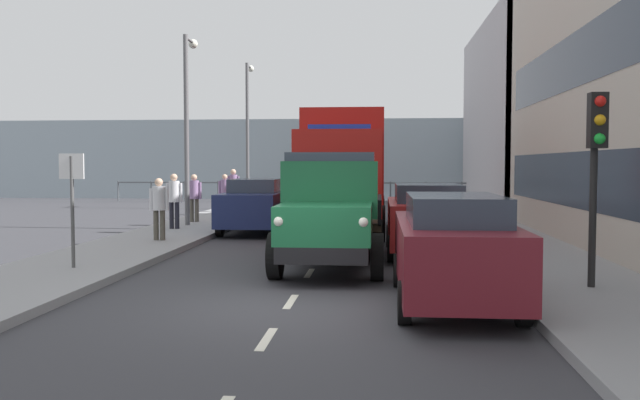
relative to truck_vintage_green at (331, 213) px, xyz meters
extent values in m
plane|color=#38383D|center=(0.39, -6.11, -1.18)|extent=(80.00, 80.00, 0.00)
cube|color=gray|center=(-4.48, -6.11, -1.10)|extent=(2.76, 37.75, 0.15)
cube|color=gray|center=(5.27, -6.11, -1.10)|extent=(2.76, 37.75, 0.15)
cube|color=silver|center=(0.39, 5.64, -1.17)|extent=(0.12, 1.10, 0.01)
cube|color=silver|center=(0.39, 3.35, -1.17)|extent=(0.12, 1.10, 0.01)
cube|color=silver|center=(0.39, 0.55, -1.17)|extent=(0.12, 1.10, 0.01)
cube|color=silver|center=(0.39, -1.84, -1.17)|extent=(0.12, 1.10, 0.01)
cube|color=silver|center=(0.39, -4.18, -1.17)|extent=(0.12, 1.10, 0.01)
cube|color=silver|center=(0.39, -7.12, -1.17)|extent=(0.12, 1.10, 0.01)
cube|color=silver|center=(0.39, -9.90, -1.17)|extent=(0.12, 1.10, 0.01)
cube|color=silver|center=(0.39, -12.45, -1.17)|extent=(0.12, 1.10, 0.01)
cube|color=silver|center=(0.39, -15.31, -1.17)|extent=(0.12, 1.10, 0.01)
cube|color=silver|center=(0.39, -18.14, -1.17)|extent=(0.12, 1.10, 0.01)
cube|color=silver|center=(0.39, -20.55, -1.17)|extent=(0.12, 1.10, 0.01)
cube|color=#2D3847|center=(-5.89, 0.19, 0.62)|extent=(0.08, 22.11, 1.40)
cube|color=#2D3847|center=(-5.89, 0.19, 3.62)|extent=(0.08, 22.11, 1.40)
cube|color=#B7B2B7|center=(-9.41, -18.87, 3.29)|extent=(7.10, 14.42, 8.93)
cube|color=#84939E|center=(0.39, -27.98, 1.32)|extent=(80.00, 0.80, 5.00)
cylinder|color=#4C5156|center=(-13.61, -24.38, -0.58)|extent=(0.08, 0.08, 1.20)
cylinder|color=#4C5156|center=(-11.61, -24.38, -0.58)|extent=(0.08, 0.08, 1.20)
cylinder|color=#4C5156|center=(-9.61, -24.38, -0.58)|extent=(0.08, 0.08, 1.20)
cylinder|color=#4C5156|center=(-7.61, -24.38, -0.58)|extent=(0.08, 0.08, 1.20)
cylinder|color=#4C5156|center=(-5.61, -24.38, -0.58)|extent=(0.08, 0.08, 1.20)
cylinder|color=#4C5156|center=(-3.61, -24.38, -0.58)|extent=(0.08, 0.08, 1.20)
cylinder|color=#4C5156|center=(-1.61, -24.38, -0.58)|extent=(0.08, 0.08, 1.20)
cylinder|color=#4C5156|center=(0.39, -24.38, -0.58)|extent=(0.08, 0.08, 1.20)
cylinder|color=#4C5156|center=(2.39, -24.38, -0.58)|extent=(0.08, 0.08, 1.20)
cylinder|color=#4C5156|center=(4.39, -24.38, -0.58)|extent=(0.08, 0.08, 1.20)
cylinder|color=#4C5156|center=(6.39, -24.38, -0.58)|extent=(0.08, 0.08, 1.20)
cylinder|color=#4C5156|center=(8.39, -24.38, -0.58)|extent=(0.08, 0.08, 1.20)
cylinder|color=#4C5156|center=(10.39, -24.38, -0.58)|extent=(0.08, 0.08, 1.20)
cylinder|color=#4C5156|center=(12.39, -24.38, -0.58)|extent=(0.08, 0.08, 1.20)
cylinder|color=#4C5156|center=(14.39, -24.38, -0.58)|extent=(0.08, 0.08, 1.20)
cube|color=#4C5156|center=(0.39, -24.38, -0.06)|extent=(28.00, 0.08, 0.08)
cube|color=black|center=(0.00, -0.38, -0.58)|extent=(1.64, 5.60, 0.30)
cube|color=#196038|center=(0.00, 1.47, -0.08)|extent=(1.72, 1.90, 0.70)
cube|color=silver|center=(0.00, 2.36, -0.11)|extent=(1.16, 0.08, 0.56)
sphere|color=white|center=(-0.73, 2.36, 0.02)|extent=(0.20, 0.20, 0.20)
sphere|color=white|center=(0.74, 2.36, 0.02)|extent=(0.20, 0.20, 0.20)
cube|color=#196038|center=(0.00, -0.04, 0.50)|extent=(1.93, 1.34, 1.15)
cube|color=#2D3847|center=(0.00, -0.04, 0.97)|extent=(1.79, 1.23, 0.56)
cube|color=#2D2319|center=(0.00, -1.72, -0.35)|extent=(2.10, 2.80, 0.16)
cube|color=black|center=(-1.01, -1.72, -0.03)|extent=(0.08, 2.80, 0.56)
cube|color=black|center=(1.01, -1.72, -0.03)|extent=(0.08, 2.80, 0.56)
cylinder|color=black|center=(-0.97, 1.30, -0.73)|extent=(0.24, 0.90, 0.90)
cylinder|color=black|center=(0.97, 1.30, -0.73)|extent=(0.24, 0.90, 0.90)
cylinder|color=black|center=(-0.97, -1.92, -0.73)|extent=(0.24, 0.90, 0.90)
cylinder|color=black|center=(0.97, -1.92, -0.73)|extent=(0.24, 0.90, 0.90)
cube|color=red|center=(0.13, -4.88, 0.64)|extent=(2.40, 2.21, 2.60)
cube|color=#2D3847|center=(0.13, -4.88, 1.21)|extent=(2.20, 2.04, 0.80)
cube|color=#1933B2|center=(0.13, -4.88, 2.04)|extent=(1.75, 0.20, 0.16)
cube|color=red|center=(0.13, -8.87, 1.19)|extent=(2.50, 5.95, 3.00)
cube|color=black|center=(0.13, -7.94, -0.48)|extent=(2.00, 8.07, 0.36)
cylinder|color=black|center=(-1.02, -4.96, -0.66)|extent=(0.28, 1.04, 1.04)
cylinder|color=black|center=(1.28, -4.96, -0.66)|extent=(0.28, 1.04, 1.04)
cylinder|color=black|center=(-1.02, -8.58, -0.66)|extent=(0.28, 1.04, 1.04)
cylinder|color=black|center=(1.28, -8.58, -0.66)|extent=(0.28, 1.04, 1.04)
cylinder|color=black|center=(-1.02, -10.70, -0.66)|extent=(0.28, 1.04, 1.04)
cylinder|color=black|center=(1.28, -10.70, -0.66)|extent=(0.28, 1.04, 1.04)
cube|color=maroon|center=(-2.15, 3.29, -0.38)|extent=(1.68, 4.55, 1.00)
cube|color=#2D3847|center=(-2.15, 3.49, 0.33)|extent=(1.37, 2.50, 0.42)
cylinder|color=black|center=(-1.35, 1.88, -0.88)|extent=(0.18, 0.60, 0.60)
cylinder|color=black|center=(-2.94, 1.88, -0.88)|extent=(0.18, 0.60, 0.60)
cylinder|color=black|center=(-1.35, 4.70, -0.88)|extent=(0.18, 0.60, 0.60)
cylinder|color=black|center=(-2.94, 4.70, -0.88)|extent=(0.18, 0.60, 0.60)
cube|color=#B21E1E|center=(-2.15, -2.47, -0.38)|extent=(1.84, 4.24, 1.00)
cube|color=#2D3847|center=(-2.15, -2.27, 0.33)|extent=(1.51, 2.33, 0.42)
cylinder|color=black|center=(-1.27, -3.79, -0.88)|extent=(0.18, 0.60, 0.60)
cylinder|color=black|center=(-3.02, -3.79, -0.88)|extent=(0.18, 0.60, 0.60)
cylinder|color=black|center=(-1.27, -1.16, -0.88)|extent=(0.18, 0.60, 0.60)
cylinder|color=black|center=(-3.02, -1.16, -0.88)|extent=(0.18, 0.60, 0.60)
cube|color=navy|center=(2.93, -7.27, -0.38)|extent=(1.80, 4.43, 1.00)
cube|color=#2D3847|center=(2.93, -7.47, 0.33)|extent=(1.48, 2.44, 0.42)
cylinder|color=black|center=(2.08, -5.90, -0.88)|extent=(0.18, 0.60, 0.60)
cylinder|color=black|center=(3.79, -5.90, -0.88)|extent=(0.18, 0.60, 0.60)
cylinder|color=black|center=(2.08, -8.65, -0.88)|extent=(0.18, 0.60, 0.60)
cylinder|color=black|center=(3.79, -8.65, -0.88)|extent=(0.18, 0.60, 0.60)
cylinder|color=#4C473D|center=(4.80, -3.61, -0.62)|extent=(0.14, 0.14, 0.81)
cylinder|color=#4C473D|center=(4.98, -3.61, -0.62)|extent=(0.14, 0.14, 0.81)
cylinder|color=silver|center=(4.89, -3.61, 0.10)|extent=(0.34, 0.34, 0.64)
cylinder|color=silver|center=(4.67, -3.61, 0.07)|extent=(0.09, 0.09, 0.59)
cylinder|color=silver|center=(5.11, -3.61, 0.07)|extent=(0.09, 0.09, 0.59)
sphere|color=tan|center=(4.89, -3.61, 0.53)|extent=(0.22, 0.22, 0.22)
cylinder|color=black|center=(5.38, -6.78, -0.61)|extent=(0.14, 0.14, 0.84)
cylinder|color=black|center=(5.56, -6.78, -0.61)|extent=(0.14, 0.14, 0.84)
cylinder|color=silver|center=(5.47, -6.78, 0.15)|extent=(0.34, 0.34, 0.67)
cylinder|color=silver|center=(5.25, -6.78, 0.12)|extent=(0.09, 0.09, 0.61)
cylinder|color=silver|center=(5.69, -6.78, 0.12)|extent=(0.09, 0.09, 0.61)
sphere|color=tan|center=(5.47, -6.78, 0.60)|extent=(0.23, 0.23, 0.23)
cylinder|color=#4C473D|center=(5.45, -9.32, -0.62)|extent=(0.14, 0.14, 0.82)
cylinder|color=#4C473D|center=(5.63, -9.32, -0.62)|extent=(0.14, 0.14, 0.82)
cylinder|color=gray|center=(5.54, -9.32, 0.11)|extent=(0.34, 0.34, 0.65)
cylinder|color=gray|center=(5.32, -9.32, 0.08)|extent=(0.09, 0.09, 0.59)
cylinder|color=gray|center=(5.76, -9.32, 0.08)|extent=(0.09, 0.09, 0.59)
sphere|color=tan|center=(5.54, -9.32, 0.54)|extent=(0.22, 0.22, 0.22)
cylinder|color=#4C473D|center=(5.09, -12.48, -0.63)|extent=(0.14, 0.14, 0.80)
cylinder|color=#4C473D|center=(5.27, -12.48, -0.63)|extent=(0.14, 0.14, 0.80)
cylinder|color=gray|center=(5.18, -12.48, 0.08)|extent=(0.34, 0.34, 0.63)
cylinder|color=gray|center=(4.96, -12.48, 0.05)|extent=(0.09, 0.09, 0.58)
cylinder|color=gray|center=(5.40, -12.48, 0.05)|extent=(0.09, 0.09, 0.58)
sphere|color=tan|center=(5.18, -12.48, 0.50)|extent=(0.22, 0.22, 0.22)
cylinder|color=#4C473D|center=(5.17, -14.38, -0.58)|extent=(0.14, 0.14, 0.89)
cylinder|color=#4C473D|center=(5.35, -14.38, -0.58)|extent=(0.14, 0.14, 0.89)
cylinder|color=gray|center=(5.26, -14.38, 0.21)|extent=(0.34, 0.34, 0.70)
cylinder|color=gray|center=(5.04, -14.38, 0.17)|extent=(0.09, 0.09, 0.65)
cylinder|color=gray|center=(5.48, -14.38, 0.17)|extent=(0.09, 0.09, 0.65)
sphere|color=tan|center=(5.26, -14.38, 0.68)|extent=(0.24, 0.24, 0.24)
cylinder|color=black|center=(-4.53, 2.42, 0.57)|extent=(0.12, 0.12, 3.20)
cube|color=black|center=(-4.53, 2.56, 1.72)|extent=(0.28, 0.24, 0.90)
sphere|color=red|center=(-4.53, 2.68, 2.02)|extent=(0.18, 0.18, 0.18)
sphere|color=orange|center=(-4.53, 2.68, 1.72)|extent=(0.18, 0.18, 0.18)
sphere|color=green|center=(-4.53, 2.68, 1.42)|extent=(0.18, 0.18, 0.18)
cylinder|color=#59595B|center=(5.42, -8.03, 2.13)|extent=(0.16, 0.16, 6.32)
cylinder|color=#59595B|center=(5.42, -8.48, 5.20)|extent=(0.10, 0.90, 0.10)
sphere|color=silver|center=(5.42, -8.93, 5.15)|extent=(0.32, 0.32, 0.32)
cylinder|color=#59595B|center=(5.38, -18.14, 2.43)|extent=(0.16, 0.16, 6.91)
cylinder|color=#59595B|center=(5.38, -18.59, 5.78)|extent=(0.10, 0.90, 0.10)
sphere|color=silver|center=(5.38, -19.04, 5.73)|extent=(0.32, 0.32, 0.32)
cylinder|color=#4C4C4C|center=(5.02, 1.19, 0.07)|extent=(0.07, 0.07, 2.20)
cube|color=silver|center=(5.02, 1.19, 0.97)|extent=(0.50, 0.04, 0.50)
camera|label=1|loc=(-1.01, 13.81, 1.01)|focal=37.54mm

